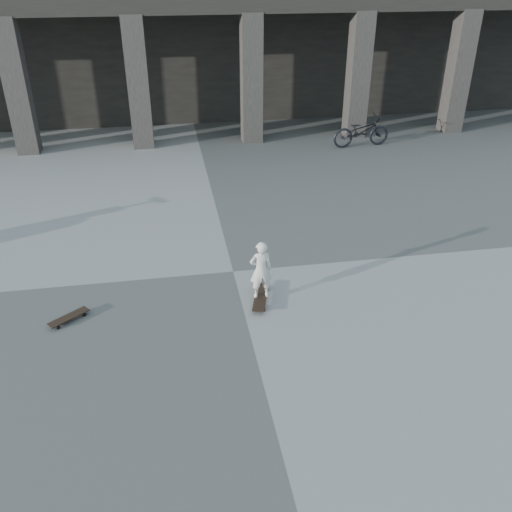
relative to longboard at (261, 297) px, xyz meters
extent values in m
plane|color=#4F4F4C|center=(-0.35, 1.11, -0.07)|extent=(90.00, 90.00, 0.00)
cube|color=black|center=(-0.35, 15.11, 2.93)|extent=(28.00, 6.00, 6.00)
cube|color=black|center=(-0.35, 10.71, 4.13)|extent=(28.00, 2.80, 0.50)
cube|color=#2D2A26|center=(-5.71, 9.61, 1.93)|extent=(0.65, 0.65, 4.00)
cube|color=#2D2A26|center=(-2.14, 9.61, 1.93)|extent=(0.65, 0.65, 4.00)
cube|color=#2D2A26|center=(1.43, 9.61, 1.93)|extent=(0.65, 0.65, 4.00)
cube|color=#2D2A26|center=(5.00, 9.61, 1.93)|extent=(0.65, 0.65, 4.00)
cube|color=#2D2A26|center=(8.58, 9.61, 1.93)|extent=(0.65, 0.65, 4.00)
cube|color=black|center=(0.00, 0.00, 0.01)|extent=(0.47, 0.97, 0.02)
cube|color=#B2B2B7|center=(0.09, 0.32, -0.03)|extent=(0.20, 0.10, 0.03)
cube|color=#B2B2B7|center=(-0.09, -0.32, -0.03)|extent=(0.20, 0.10, 0.03)
cylinder|color=black|center=(0.00, 0.34, -0.04)|extent=(0.05, 0.07, 0.07)
cylinder|color=black|center=(0.18, 0.29, -0.04)|extent=(0.05, 0.07, 0.07)
cylinder|color=black|center=(-0.18, -0.29, -0.04)|extent=(0.05, 0.07, 0.07)
cylinder|color=black|center=(0.00, -0.34, -0.04)|extent=(0.05, 0.07, 0.07)
cube|color=black|center=(-3.34, -0.05, 0.00)|extent=(0.68, 0.58, 0.02)
cube|color=#B2B2B7|center=(-3.15, 0.11, -0.03)|extent=(0.14, 0.16, 0.03)
cube|color=#B2B2B7|center=(-3.54, -0.20, -0.03)|extent=(0.14, 0.16, 0.03)
cylinder|color=black|center=(-3.20, 0.17, -0.04)|extent=(0.07, 0.06, 0.06)
cylinder|color=black|center=(-3.10, 0.04, -0.04)|extent=(0.07, 0.06, 0.06)
cylinder|color=black|center=(-3.59, -0.14, -0.04)|extent=(0.07, 0.06, 0.06)
cylinder|color=black|center=(-3.49, -0.27, -0.04)|extent=(0.07, 0.06, 0.06)
imported|color=silver|center=(0.00, 0.00, 0.57)|extent=(0.41, 0.28, 1.10)
imported|color=black|center=(4.84, 8.41, 0.43)|extent=(1.96, 0.84, 1.00)
camera|label=1|loc=(-1.48, -8.05, 5.39)|focal=38.00mm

